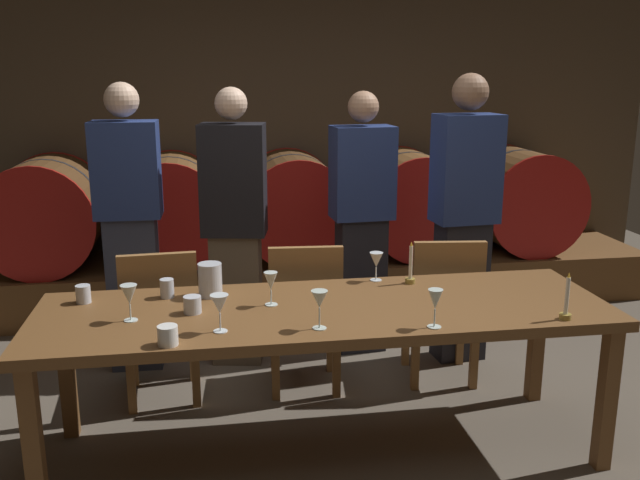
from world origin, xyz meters
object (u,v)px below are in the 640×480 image
(wine_glass_left, at_px, (219,305))
(wine_glass_center_right, at_px, (319,300))
(cup_center_left, at_px, (167,288))
(cup_far_right, at_px, (192,305))
(wine_glass_right, at_px, (376,261))
(guest_center_left, at_px, (235,227))
(candle_left, at_px, (410,271))
(wine_glass_far_right, at_px, (435,301))
(wine_glass_far_left, at_px, (129,295))
(guest_center_right, at_px, (362,222))
(wine_glass_center_left, at_px, (271,282))
(chair_center, at_px, (305,310))
(guest_far_left, at_px, (130,227))
(wine_barrel_center, at_px, (293,206))
(chair_left, at_px, (161,319))
(cup_center_right, at_px, (168,335))
(wine_barrel_right, at_px, (409,203))
(pitcher, at_px, (210,280))
(wine_barrel_far_right, at_px, (518,199))
(cup_far_left, at_px, (83,294))
(candle_right, at_px, (566,306))
(chair_right, at_px, (443,303))
(dining_table, at_px, (325,320))
(wine_barrel_left, at_px, (171,210))
(wine_barrel_far_left, at_px, (47,214))
(guest_far_right, at_px, (464,217))

(wine_glass_left, bearing_deg, wine_glass_center_right, -4.36)
(cup_center_left, relative_size, cup_far_right, 1.14)
(wine_glass_right, xyz_separation_m, cup_center_left, (-1.05, -0.10, -0.06))
(guest_center_left, distance_m, wine_glass_right, 1.05)
(candle_left, height_order, wine_glass_center_right, candle_left)
(wine_glass_left, distance_m, wine_glass_far_right, 0.90)
(guest_center_left, xyz_separation_m, wine_glass_far_left, (-0.50, -1.18, -0.02))
(guest_center_right, height_order, wine_glass_center_left, guest_center_right)
(chair_center, relative_size, guest_far_left, 0.51)
(wine_barrel_center, relative_size, chair_left, 0.93)
(wine_glass_far_left, distance_m, cup_center_right, 0.36)
(wine_barrel_right, distance_m, chair_center, 1.93)
(pitcher, bearing_deg, wine_barrel_far_right, 38.64)
(candle_left, bearing_deg, cup_far_left, -178.37)
(wine_glass_far_right, bearing_deg, candle_right, 0.04)
(candle_left, relative_size, cup_far_left, 2.61)
(guest_center_left, bearing_deg, chair_right, 166.84)
(dining_table, height_order, wine_glass_far_left, wine_glass_far_left)
(candle_right, height_order, wine_glass_center_right, candle_right)
(candle_right, bearing_deg, cup_center_right, -179.43)
(chair_left, relative_size, wine_glass_left, 5.44)
(wine_barrel_left, xyz_separation_m, cup_far_right, (0.20, -2.22, 0.01))
(guest_center_left, bearing_deg, pitcher, 90.47)
(wine_barrel_far_right, bearing_deg, cup_center_left, -143.68)
(guest_center_right, bearing_deg, chair_left, 21.02)
(pitcher, bearing_deg, wine_glass_center_right, -48.35)
(wine_barrel_far_left, xyz_separation_m, wine_glass_right, (2.02, -1.88, 0.08))
(wine_barrel_right, bearing_deg, guest_center_right, -120.87)
(cup_far_left, bearing_deg, guest_center_left, 50.63)
(guest_center_left, xyz_separation_m, wine_glass_right, (0.69, -0.79, -0.03))
(chair_right, xyz_separation_m, cup_center_left, (-1.52, -0.39, 0.29))
(wine_glass_far_left, relative_size, wine_glass_right, 1.09)
(wine_barrel_far_right, bearing_deg, candle_right, -110.66)
(wine_barrel_center, bearing_deg, candle_left, -79.48)
(chair_center, relative_size, guest_center_right, 0.53)
(guest_far_right, relative_size, cup_far_left, 20.98)
(wine_glass_left, xyz_separation_m, cup_center_right, (-0.21, -0.11, -0.08))
(guest_far_left, relative_size, cup_far_right, 21.57)
(wine_barrel_center, distance_m, wine_glass_center_left, 2.21)
(wine_glass_left, bearing_deg, wine_glass_far_right, -6.00)
(cup_center_right, bearing_deg, wine_barrel_center, 72.48)
(chair_center, bearing_deg, cup_center_left, 33.29)
(wine_barrel_left, height_order, chair_left, wine_barrel_left)
(chair_left, distance_m, guest_far_right, 1.90)
(chair_left, height_order, wine_glass_center_right, wine_glass_center_right)
(dining_table, distance_m, chair_right, 1.04)
(guest_far_left, relative_size, wine_glass_far_right, 10.27)
(guest_center_right, height_order, pitcher, guest_center_right)
(dining_table, distance_m, cup_center_right, 0.78)
(cup_far_left, distance_m, cup_center_right, 0.71)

